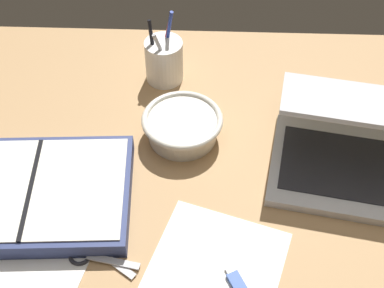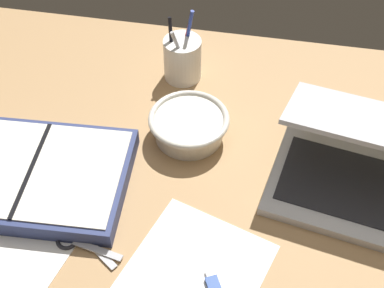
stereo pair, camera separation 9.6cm
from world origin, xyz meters
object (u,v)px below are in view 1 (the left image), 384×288
at_px(planner, 33,194).
at_px(scissors, 91,252).
at_px(laptop, 358,147).
at_px(bowl, 182,126).
at_px(pen_cup, 164,60).

relative_size(planner, scissors, 2.95).
bearing_deg(scissors, laptop, 47.13).
bearing_deg(scissors, bowl, 85.71).
distance_m(laptop, pen_cup, 0.44).
relative_size(bowl, pen_cup, 0.99).
xyz_separation_m(pen_cup, scissors, (-0.09, -0.45, -0.05)).
height_order(laptop, bowl, laptop).
height_order(laptop, scissors, laptop).
xyz_separation_m(bowl, pen_cup, (-0.05, 0.18, 0.02)).
bearing_deg(bowl, planner, -146.95).
relative_size(bowl, planner, 0.44).
bearing_deg(laptop, pen_cup, 157.74).
xyz_separation_m(laptop, bowl, (-0.33, 0.06, -0.02)).
bearing_deg(bowl, scissors, -117.05).
distance_m(bowl, planner, 0.31).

